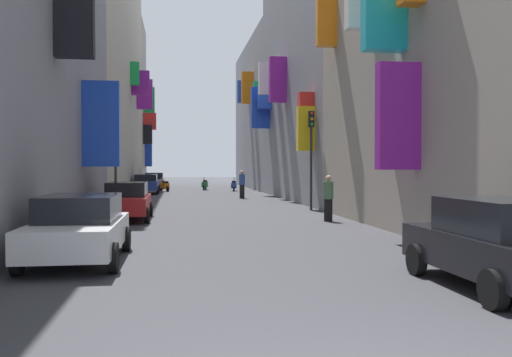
# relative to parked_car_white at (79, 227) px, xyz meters

# --- Properties ---
(ground_plane) EXTENTS (140.00, 140.00, 0.00)m
(ground_plane) POSITION_rel_parked_car_white_xyz_m (3.79, 21.31, -0.76)
(ground_plane) COLOR #38383D
(building_left_mid_a) EXTENTS (7.32, 27.54, 20.06)m
(building_left_mid_a) POSITION_rel_parked_car_white_xyz_m (-4.20, 29.00, 9.27)
(building_left_mid_a) COLOR #BCB29E
(building_left_mid_a) RESTS_ON ground
(building_left_mid_b) EXTENTS (7.28, 8.54, 16.68)m
(building_left_mid_b) POSITION_rel_parked_car_white_xyz_m (-4.19, 47.04, 7.57)
(building_left_mid_b) COLOR gray
(building_left_mid_b) RESTS_ON ground
(building_right_mid_a) EXTENTS (6.84, 7.73, 13.40)m
(building_right_mid_a) POSITION_rel_parked_car_white_xyz_m (11.78, 16.56, 5.93)
(building_right_mid_a) COLOR gray
(building_right_mid_a) RESTS_ON ground
(building_right_mid_b) EXTENTS (7.34, 10.48, 15.04)m
(building_right_mid_b) POSITION_rel_parked_car_white_xyz_m (11.76, 25.67, 6.76)
(building_right_mid_b) COLOR gray
(building_right_mid_b) RESTS_ON ground
(building_right_mid_c) EXTENTS (7.09, 20.41, 13.78)m
(building_right_mid_c) POSITION_rel_parked_car_white_xyz_m (11.79, 41.10, 6.13)
(building_right_mid_c) COLOR gray
(building_right_mid_c) RESTS_ON ground
(parked_car_white) EXTENTS (1.96, 4.36, 1.44)m
(parked_car_white) POSITION_rel_parked_car_white_xyz_m (0.00, 0.00, 0.00)
(parked_car_white) COLOR white
(parked_car_white) RESTS_ON ground
(parked_car_red) EXTENTS (1.83, 4.21, 1.45)m
(parked_car_red) POSITION_rel_parked_car_white_xyz_m (0.21, 9.55, 0.01)
(parked_car_red) COLOR #B21E1E
(parked_car_red) RESTS_ON ground
(parked_car_black) EXTENTS (1.95, 4.00, 1.54)m
(parked_car_black) POSITION_rel_parked_car_white_xyz_m (7.51, -3.90, 0.04)
(parked_car_black) COLOR black
(parked_car_black) RESTS_ON ground
(parked_car_grey) EXTENTS (1.98, 4.32, 1.44)m
(parked_car_grey) POSITION_rel_parked_car_white_xyz_m (0.04, 40.92, -0.00)
(parked_car_grey) COLOR slate
(parked_car_grey) RESTS_ON ground
(parked_car_blue) EXTENTS (1.99, 4.23, 1.44)m
(parked_car_blue) POSITION_rel_parked_car_white_xyz_m (-0.17, 30.29, 0.01)
(parked_car_blue) COLOR navy
(parked_car_blue) RESTS_ON ground
(scooter_green) EXTENTS (0.62, 1.85, 1.13)m
(scooter_green) POSITION_rel_parked_car_white_xyz_m (4.51, 36.16, -0.29)
(scooter_green) COLOR #287F3D
(scooter_green) RESTS_ON ground
(scooter_orange) EXTENTS (0.84, 1.81, 1.13)m
(scooter_orange) POSITION_rel_parked_car_white_xyz_m (1.13, 33.78, -0.29)
(scooter_orange) COLOR orange
(scooter_orange) RESTS_ON ground
(scooter_blue) EXTENTS (0.57, 1.78, 1.13)m
(scooter_blue) POSITION_rel_parked_car_white_xyz_m (6.80, 33.85, -0.29)
(scooter_blue) COLOR #2D4CAD
(scooter_blue) RESTS_ON ground
(pedestrian_crossing) EXTENTS (0.54, 0.54, 1.79)m
(pedestrian_crossing) POSITION_rel_parked_car_white_xyz_m (6.25, 23.14, 0.14)
(pedestrian_crossing) COLOR black
(pedestrian_crossing) RESTS_ON ground
(pedestrian_near_left) EXTENTS (0.52, 0.52, 1.74)m
(pedestrian_near_left) POSITION_rel_parked_car_white_xyz_m (7.75, 7.89, 0.11)
(pedestrian_near_left) COLOR black
(pedestrian_near_left) RESTS_ON ground
(traffic_light_near_corner) EXTENTS (0.26, 0.34, 4.12)m
(traffic_light_near_corner) POSITION_rel_parked_car_white_xyz_m (-0.77, 14.86, 2.06)
(traffic_light_near_corner) COLOR #2D2D2D
(traffic_light_near_corner) RESTS_ON ground
(traffic_light_far_corner) EXTENTS (0.26, 0.34, 4.67)m
(traffic_light_far_corner) POSITION_rel_parked_car_white_xyz_m (8.43, 13.44, 2.40)
(traffic_light_far_corner) COLOR #2D2D2D
(traffic_light_far_corner) RESTS_ON ground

